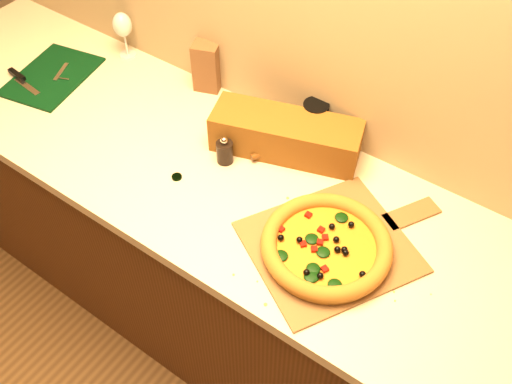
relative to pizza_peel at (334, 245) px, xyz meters
The scene contains 12 objects.
cabinet 0.57m from the pizza_peel, behind, with size 2.80×0.65×0.86m, color #43250E.
countertop 0.32m from the pizza_peel, behind, with size 2.84×0.68×0.04m, color beige.
pizza_peel is the anchor object (origin of this frame).
pizza 0.04m from the pizza_peel, 103.38° to the right, with size 0.35×0.35×0.05m.
cutting_board 1.20m from the pizza_peel, behind, with size 0.30×0.37×0.02m.
bottle_cap 0.52m from the pizza_peel, behind, with size 0.03×0.03×0.01m, color black.
pepper_grinder 0.45m from the pizza_peel, 168.81° to the left, with size 0.05×0.05×0.10m.
rolling_pin 0.39m from the pizza_peel, 136.57° to the left, with size 0.18×0.30×0.05m.
bread_bag 0.40m from the pizza_peel, 143.36° to the left, with size 0.46×0.15×0.13m, color brown.
wine_glass 1.13m from the pizza_peel, 163.42° to the left, with size 0.07×0.07×0.17m.
paper_bag 0.79m from the pizza_peel, 154.19° to the left, with size 0.09×0.07×0.17m, color brown.
dark_jar 0.44m from the pizza_peel, 128.94° to the left, with size 0.08×0.08×0.13m.
Camera 1 is at (0.67, 0.51, 2.15)m, focal length 40.00 mm.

